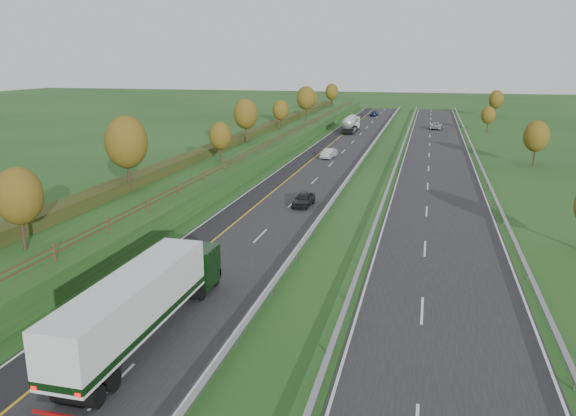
{
  "coord_description": "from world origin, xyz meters",
  "views": [
    {
      "loc": [
        14.97,
        -21.67,
        14.89
      ],
      "look_at": [
        3.28,
        24.91,
        2.2
      ],
      "focal_mm": 35.0,
      "sensor_mm": 36.0,
      "label": 1
    }
  ],
  "objects_px": {
    "car_silver_mid": "(329,153)",
    "box_lorry": "(143,300)",
    "car_small_far": "(374,114)",
    "car_oncoming": "(436,126)",
    "car_dark_near": "(304,199)",
    "road_tanker": "(351,123)"
  },
  "relations": [
    {
      "from": "box_lorry",
      "to": "car_small_far",
      "type": "xyz_separation_m",
      "value": [
        -0.5,
        130.64,
        -1.64
      ]
    },
    {
      "from": "car_small_far",
      "to": "car_oncoming",
      "type": "height_order",
      "value": "car_oncoming"
    },
    {
      "from": "car_oncoming",
      "to": "road_tanker",
      "type": "bearing_deg",
      "value": 33.81
    },
    {
      "from": "car_silver_mid",
      "to": "car_small_far",
      "type": "relative_size",
      "value": 0.98
    },
    {
      "from": "car_silver_mid",
      "to": "car_small_far",
      "type": "height_order",
      "value": "car_silver_mid"
    },
    {
      "from": "road_tanker",
      "to": "car_silver_mid",
      "type": "height_order",
      "value": "road_tanker"
    },
    {
      "from": "car_silver_mid",
      "to": "car_oncoming",
      "type": "height_order",
      "value": "car_oncoming"
    },
    {
      "from": "car_silver_mid",
      "to": "box_lorry",
      "type": "bearing_deg",
      "value": -81.62
    },
    {
      "from": "car_dark_near",
      "to": "car_silver_mid",
      "type": "relative_size",
      "value": 0.96
    },
    {
      "from": "road_tanker",
      "to": "car_small_far",
      "type": "height_order",
      "value": "road_tanker"
    },
    {
      "from": "box_lorry",
      "to": "car_silver_mid",
      "type": "height_order",
      "value": "box_lorry"
    },
    {
      "from": "box_lorry",
      "to": "car_silver_mid",
      "type": "xyz_separation_m",
      "value": [
        -0.59,
        60.65,
        -1.57
      ]
    },
    {
      "from": "box_lorry",
      "to": "car_small_far",
      "type": "distance_m",
      "value": 130.65
    },
    {
      "from": "box_lorry",
      "to": "car_dark_near",
      "type": "xyz_separation_m",
      "value": [
        2.09,
        30.5,
        -1.57
      ]
    },
    {
      "from": "car_dark_near",
      "to": "car_small_far",
      "type": "height_order",
      "value": "car_dark_near"
    },
    {
      "from": "road_tanker",
      "to": "car_small_far",
      "type": "xyz_separation_m",
      "value": [
        1.35,
        36.07,
        -1.17
      ]
    },
    {
      "from": "box_lorry",
      "to": "car_dark_near",
      "type": "relative_size",
      "value": 3.85
    },
    {
      "from": "car_dark_near",
      "to": "road_tanker",
      "type": "bearing_deg",
      "value": 97.67
    },
    {
      "from": "road_tanker",
      "to": "car_dark_near",
      "type": "distance_m",
      "value": 64.19
    },
    {
      "from": "car_silver_mid",
      "to": "car_small_far",
      "type": "bearing_deg",
      "value": 97.75
    },
    {
      "from": "box_lorry",
      "to": "car_silver_mid",
      "type": "relative_size",
      "value": 3.7
    },
    {
      "from": "car_oncoming",
      "to": "car_small_far",
      "type": "bearing_deg",
      "value": -52.59
    }
  ]
}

